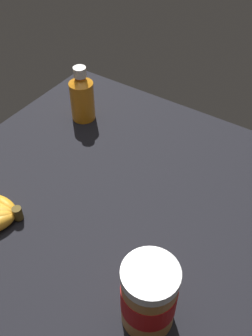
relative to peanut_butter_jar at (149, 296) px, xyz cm
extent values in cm
cube|color=black|center=(21.47, -20.88, -9.45)|extent=(79.89, 76.44, 4.70)
ellipsoid|color=orange|center=(37.97, -3.18, -5.51)|extent=(7.40, 3.34, 3.18)
cylinder|color=brown|center=(33.54, -3.09, -5.30)|extent=(2.00, 2.00, 3.00)
cylinder|color=#B27238|center=(0.00, 0.00, -0.86)|extent=(8.91, 8.91, 12.49)
cylinder|color=#B71414|center=(0.00, 0.00, -0.23)|extent=(9.09, 9.09, 5.62)
cylinder|color=silver|center=(0.00, 0.00, 6.30)|extent=(9.12, 9.12, 1.83)
cylinder|color=orange|center=(44.27, -38.82, -1.66)|extent=(6.44, 6.44, 10.89)
cone|color=orange|center=(44.27, -38.82, 4.76)|extent=(6.44, 6.44, 1.95)
cylinder|color=white|center=(44.27, -38.82, 7.01)|extent=(3.34, 3.34, 2.56)
camera|label=1|loc=(-13.39, 26.66, 57.17)|focal=41.08mm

